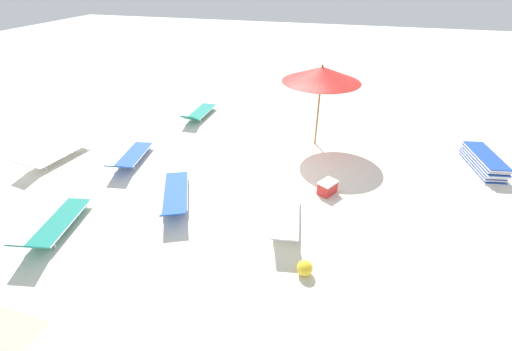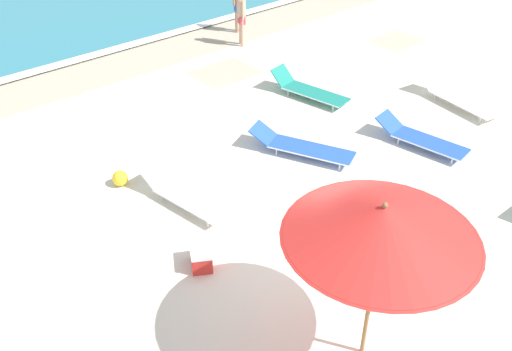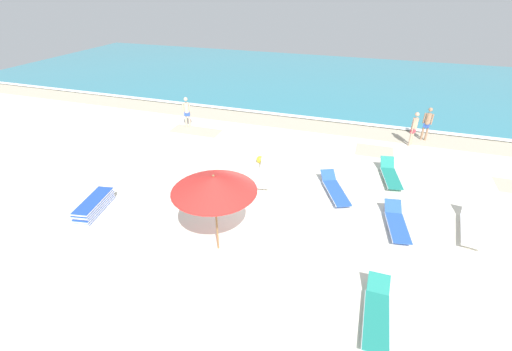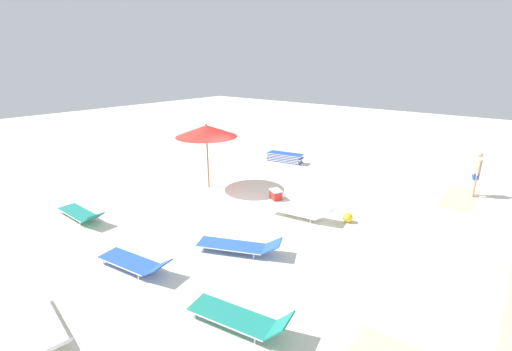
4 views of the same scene
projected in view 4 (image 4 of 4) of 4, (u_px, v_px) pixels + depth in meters
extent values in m
cube|color=silver|center=(229.00, 209.00, 12.38)|extent=(60.00, 60.00, 0.16)
cube|color=#B8AE96|center=(459.00, 198.00, 13.16)|extent=(2.81, 1.17, 0.00)
cylinder|color=olive|center=(208.00, 160.00, 13.97)|extent=(0.06, 0.06, 2.39)
cone|color=red|center=(206.00, 131.00, 13.60)|extent=(2.48, 2.48, 0.47)
cylinder|color=#A4221E|center=(207.00, 136.00, 13.67)|extent=(2.41, 2.41, 0.01)
sphere|color=olive|center=(206.00, 124.00, 13.51)|extent=(0.07, 0.07, 0.07)
cube|color=blue|center=(285.00, 161.00, 17.86)|extent=(0.91, 1.88, 0.03)
cube|color=silver|center=(285.00, 162.00, 17.87)|extent=(0.93, 1.92, 0.04)
cube|color=blue|center=(284.00, 160.00, 17.86)|extent=(0.91, 1.88, 0.03)
cube|color=silver|center=(284.00, 160.00, 17.87)|extent=(0.93, 1.92, 0.04)
cube|color=blue|center=(284.00, 158.00, 17.84)|extent=(0.91, 1.88, 0.03)
cube|color=silver|center=(284.00, 159.00, 17.85)|extent=(0.93, 1.92, 0.04)
cube|color=blue|center=(285.00, 157.00, 17.78)|extent=(0.91, 1.88, 0.03)
cube|color=silver|center=(285.00, 157.00, 17.78)|extent=(0.93, 1.92, 0.04)
cube|color=blue|center=(284.00, 155.00, 17.78)|extent=(0.91, 1.88, 0.03)
cube|color=silver|center=(284.00, 155.00, 17.79)|extent=(0.93, 1.92, 0.04)
cube|color=blue|center=(285.00, 153.00, 17.73)|extent=(0.91, 1.88, 0.03)
cube|color=silver|center=(285.00, 154.00, 17.74)|extent=(0.93, 1.92, 0.04)
cube|color=white|center=(39.00, 323.00, 6.66)|extent=(0.86, 1.92, 0.03)
cylinder|color=silver|center=(56.00, 315.00, 6.86)|extent=(0.30, 1.84, 0.03)
cylinder|color=silver|center=(21.00, 330.00, 6.47)|extent=(0.30, 1.84, 0.03)
cube|color=white|center=(53.00, 349.00, 5.82)|extent=(0.63, 0.50, 0.39)
cylinder|color=silver|center=(45.00, 302.00, 7.36)|extent=(0.03, 0.03, 0.16)
cylinder|color=silver|center=(17.00, 314.00, 7.03)|extent=(0.03, 0.03, 0.16)
cylinder|color=silver|center=(65.00, 341.00, 6.36)|extent=(0.03, 0.03, 0.16)
cube|color=#1E8475|center=(78.00, 212.00, 11.53)|extent=(0.61, 1.77, 0.03)
cylinder|color=silver|center=(86.00, 209.00, 11.75)|extent=(0.04, 1.77, 0.03)
cylinder|color=silver|center=(68.00, 215.00, 11.31)|extent=(0.04, 1.77, 0.03)
cube|color=#1E8475|center=(93.00, 217.00, 10.82)|extent=(0.58, 0.48, 0.32)
cylinder|color=silver|center=(76.00, 207.00, 12.16)|extent=(0.03, 0.03, 0.16)
cylinder|color=silver|center=(61.00, 212.00, 11.79)|extent=(0.03, 0.03, 0.16)
cylinder|color=silver|center=(96.00, 218.00, 11.34)|extent=(0.03, 0.03, 0.16)
cylinder|color=silver|center=(80.00, 223.00, 10.96)|extent=(0.03, 0.03, 0.16)
cube|color=white|center=(295.00, 211.00, 11.60)|extent=(0.85, 1.70, 0.03)
cylinder|color=silver|center=(299.00, 208.00, 11.85)|extent=(0.29, 1.61, 0.03)
cylinder|color=silver|center=(292.00, 215.00, 11.35)|extent=(0.29, 1.61, 0.03)
cube|color=white|center=(325.00, 214.00, 11.06)|extent=(0.64, 0.55, 0.34)
cylinder|color=silver|center=(282.00, 208.00, 12.14)|extent=(0.03, 0.03, 0.16)
cylinder|color=silver|center=(275.00, 213.00, 11.72)|extent=(0.03, 0.03, 0.16)
cylinder|color=silver|center=(316.00, 215.00, 11.54)|extent=(0.03, 0.03, 0.16)
cylinder|color=silver|center=(310.00, 221.00, 11.12)|extent=(0.03, 0.03, 0.16)
cube|color=blue|center=(231.00, 245.00, 9.47)|extent=(1.33, 1.94, 0.03)
cylinder|color=silver|center=(234.00, 240.00, 9.75)|extent=(0.81, 1.70, 0.03)
cylinder|color=silver|center=(227.00, 251.00, 9.20)|extent=(0.81, 1.70, 0.03)
cube|color=blue|center=(272.00, 246.00, 9.16)|extent=(0.73, 0.68, 0.31)
cylinder|color=silver|center=(210.00, 241.00, 9.90)|extent=(0.03, 0.03, 0.16)
cylinder|color=silver|center=(203.00, 250.00, 9.43)|extent=(0.03, 0.03, 0.16)
cylinder|color=silver|center=(258.00, 247.00, 9.57)|extent=(0.03, 0.03, 0.16)
cylinder|color=silver|center=(254.00, 256.00, 9.10)|extent=(0.03, 0.03, 0.16)
cube|color=blue|center=(128.00, 261.00, 8.73)|extent=(0.85, 1.72, 0.03)
cylinder|color=silver|center=(137.00, 255.00, 8.98)|extent=(0.29, 1.63, 0.03)
cylinder|color=silver|center=(118.00, 267.00, 8.48)|extent=(0.29, 1.63, 0.03)
cube|color=blue|center=(158.00, 267.00, 8.19)|extent=(0.65, 0.57, 0.32)
cylinder|color=silver|center=(120.00, 253.00, 9.27)|extent=(0.03, 0.03, 0.16)
cylinder|color=silver|center=(103.00, 262.00, 8.85)|extent=(0.03, 0.03, 0.16)
cylinder|color=silver|center=(154.00, 266.00, 8.67)|extent=(0.03, 0.03, 0.16)
cylinder|color=silver|center=(138.00, 276.00, 8.25)|extent=(0.03, 0.03, 0.16)
cube|color=#1E8475|center=(230.00, 315.00, 6.85)|extent=(0.92, 1.85, 0.03)
cylinder|color=silver|center=(238.00, 306.00, 7.10)|extent=(0.36, 1.75, 0.03)
cylinder|color=silver|center=(222.00, 325.00, 6.60)|extent=(0.36, 1.75, 0.03)
cube|color=#1E8475|center=(279.00, 326.00, 6.31)|extent=(0.64, 0.50, 0.42)
cylinder|color=silver|center=(210.00, 301.00, 7.40)|extent=(0.03, 0.03, 0.16)
cylinder|color=silver|center=(195.00, 316.00, 6.98)|extent=(0.03, 0.03, 0.16)
cylinder|color=silver|center=(267.00, 323.00, 6.79)|extent=(0.03, 0.03, 0.16)
cylinder|color=silver|center=(255.00, 340.00, 6.36)|extent=(0.03, 0.03, 0.16)
cylinder|color=beige|center=(473.00, 184.00, 13.38)|extent=(0.11, 0.11, 0.90)
cylinder|color=beige|center=(474.00, 186.00, 13.20)|extent=(0.11, 0.11, 0.90)
cube|color=#2D51B2|center=(476.00, 176.00, 13.17)|extent=(0.34, 0.27, 0.24)
cylinder|color=beige|center=(477.00, 167.00, 13.06)|extent=(0.27, 0.27, 0.55)
cylinder|color=beige|center=(476.00, 166.00, 13.22)|extent=(0.08, 0.08, 0.55)
cylinder|color=beige|center=(479.00, 169.00, 12.89)|extent=(0.08, 0.08, 0.55)
sphere|color=beige|center=(480.00, 155.00, 12.90)|extent=(0.21, 0.21, 0.21)
sphere|color=yellow|center=(348.00, 217.00, 11.18)|extent=(0.33, 0.33, 0.33)
cube|color=red|center=(276.00, 195.00, 13.07)|extent=(0.54, 0.59, 0.32)
cube|color=white|center=(276.00, 190.00, 13.01)|extent=(0.56, 0.61, 0.05)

